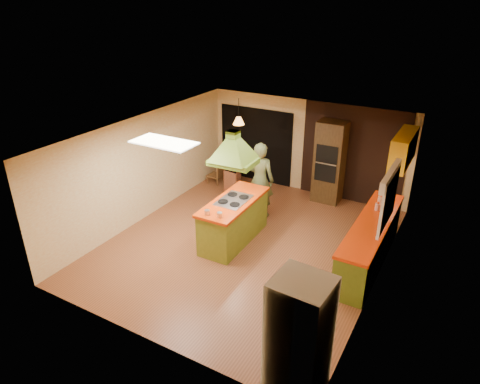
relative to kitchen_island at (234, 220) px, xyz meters
The scene contains 21 objects.
ground 0.60m from the kitchen_island, ahead, with size 6.50×6.50×0.00m, color brown.
room_walls 0.83m from the kitchen_island, ahead, with size 5.50×6.50×6.50m.
ceiling_plane 2.04m from the kitchen_island, ahead, with size 6.50×6.50×0.00m, color silver.
brick_panel 3.68m from the kitchen_island, 63.78° to the left, with size 2.64×0.03×2.50m, color #381E14.
nook_opening 3.47m from the kitchen_island, 109.78° to the left, with size 2.20×0.03×2.10m, color black.
right_counter 2.85m from the kitchen_island, 12.08° to the left, with size 0.62×3.05×0.92m.
upper_cabinets 3.93m from the kitchen_island, 37.06° to the left, with size 0.34×1.40×0.70m, color yellow.
window_right 3.32m from the kitchen_island, ahead, with size 0.12×1.35×1.06m.
fluor_panel 2.45m from the kitchen_island, 122.30° to the right, with size 1.20×0.60×0.03m, color white.
kitchen_island is the anchor object (origin of this frame).
range_hood 1.76m from the kitchen_island, behind, with size 0.94×0.70×0.78m.
man 1.40m from the kitchen_island, 92.16° to the left, with size 0.68×0.45×1.86m, color #4C532C.
refrigerator 3.98m from the kitchen_island, 47.19° to the right, with size 0.73×0.69×1.77m, color white.
wall_oven 3.20m from the kitchen_island, 69.39° to the left, with size 0.70×0.60×2.13m.
dining_table 2.86m from the kitchen_island, 117.49° to the left, with size 0.91×0.91×0.69m.
chair_left 3.17m from the kitchen_island, 129.65° to the left, with size 0.40×0.40×0.73m, color brown, non-canonical shape.
chair_near 2.17m from the kitchen_island, 119.55° to the left, with size 0.43×0.43×0.78m, color brown, non-canonical shape.
pendant_lamp 3.19m from the kitchen_island, 117.49° to the left, with size 0.31×0.31×0.20m, color #FF9E3F.
canister_large 3.33m from the kitchen_island, 33.71° to the left, with size 0.13×0.13×0.20m, color beige.
canister_medium 3.13m from the kitchen_island, 27.56° to the left, with size 0.14×0.14×0.19m, color beige.
canister_small 3.02m from the kitchen_island, 22.93° to the left, with size 0.11×0.11×0.15m, color beige.
Camera 1 is at (3.78, -6.99, 4.98)m, focal length 32.00 mm.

